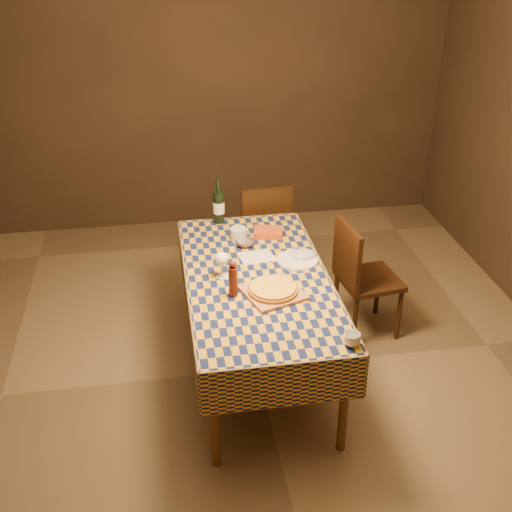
# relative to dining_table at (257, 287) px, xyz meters

# --- Properties ---
(room) EXTENTS (5.00, 5.10, 2.70)m
(room) POSITION_rel_dining_table_xyz_m (0.00, 0.00, 0.66)
(room) COLOR brown
(room) RESTS_ON ground
(dining_table) EXTENTS (0.94, 1.84, 0.77)m
(dining_table) POSITION_rel_dining_table_xyz_m (0.00, 0.00, 0.00)
(dining_table) COLOR brown
(dining_table) RESTS_ON ground
(cutting_board) EXTENTS (0.43, 0.43, 0.02)m
(cutting_board) POSITION_rel_dining_table_xyz_m (0.06, -0.22, 0.09)
(cutting_board) COLOR #AA7050
(cutting_board) RESTS_ON dining_table
(pizza) EXTENTS (0.40, 0.40, 0.03)m
(pizza) POSITION_rel_dining_table_xyz_m (0.06, -0.22, 0.11)
(pizza) COLOR #945518
(pizza) RESTS_ON cutting_board
(pepper_mill) EXTENTS (0.07, 0.07, 0.25)m
(pepper_mill) POSITION_rel_dining_table_xyz_m (-0.18, -0.19, 0.19)
(pepper_mill) COLOR #511B13
(pepper_mill) RESTS_ON dining_table
(bowl) EXTENTS (0.15, 0.15, 0.04)m
(bowl) POSITION_rel_dining_table_xyz_m (-0.01, 0.44, 0.10)
(bowl) COLOR #563E49
(bowl) RESTS_ON dining_table
(wine_glass) EXTENTS (0.09, 0.09, 0.18)m
(wine_glass) POSITION_rel_dining_table_xyz_m (-0.23, 0.04, 0.21)
(wine_glass) COLOR white
(wine_glass) RESTS_ON dining_table
(wine_bottle) EXTENTS (0.11, 0.11, 0.35)m
(wine_bottle) POSITION_rel_dining_table_xyz_m (-0.16, 0.86, 0.21)
(wine_bottle) COLOR black
(wine_bottle) RESTS_ON dining_table
(deli_tub) EXTENTS (0.14, 0.14, 0.10)m
(deli_tub) POSITION_rel_dining_table_xyz_m (-0.05, 0.53, 0.13)
(deli_tub) COLOR silver
(deli_tub) RESTS_ON dining_table
(takeout_container) EXTENTS (0.24, 0.19, 0.05)m
(takeout_container) POSITION_rel_dining_table_xyz_m (0.18, 0.57, 0.10)
(takeout_container) COLOR #B44017
(takeout_container) RESTS_ON dining_table
(white_plate) EXTENTS (0.37, 0.37, 0.02)m
(white_plate) POSITION_rel_dining_table_xyz_m (0.31, 0.16, 0.08)
(white_plate) COLOR white
(white_plate) RESTS_ON dining_table
(tumbler) EXTENTS (0.13, 0.13, 0.08)m
(tumbler) POSITION_rel_dining_table_xyz_m (0.40, -0.81, 0.12)
(tumbler) COLOR white
(tumbler) RESTS_ON dining_table
(flour_patch) EXTENTS (0.26, 0.21, 0.00)m
(flour_patch) POSITION_rel_dining_table_xyz_m (0.04, 0.27, 0.08)
(flour_patch) COLOR silver
(flour_patch) RESTS_ON dining_table
(flour_bag) EXTENTS (0.21, 0.17, 0.05)m
(flour_bag) POSITION_rel_dining_table_xyz_m (0.36, 0.20, 0.10)
(flour_bag) COLOR #A9B3D8
(flour_bag) RESTS_ON dining_table
(chair_far) EXTENTS (0.45, 0.46, 0.93)m
(chair_far) POSITION_rel_dining_table_xyz_m (0.25, 1.17, -0.17)
(chair_far) COLOR black
(chair_far) RESTS_ON ground
(chair_right) EXTENTS (0.48, 0.47, 0.93)m
(chair_right) POSITION_rel_dining_table_xyz_m (0.83, 0.34, -0.17)
(chair_right) COLOR black
(chair_right) RESTS_ON ground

